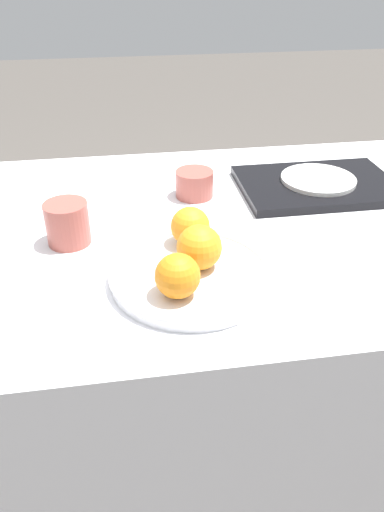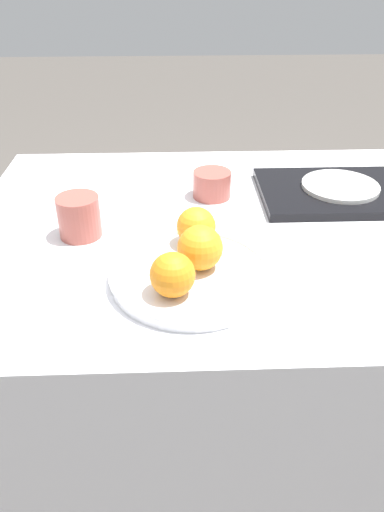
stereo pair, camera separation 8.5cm
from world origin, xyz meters
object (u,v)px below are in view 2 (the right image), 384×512
side_plate (340,186)px  napkin (35,291)px  cup_0 (212,184)px  orange_2 (173,275)px  fruit_platter (192,273)px  orange_0 (200,248)px  serving_tray (339,192)px  orange_1 (196,226)px  cup_1 (79,217)px

side_plate → napkin: (-0.62, -0.35, -0.02)m
side_plate → cup_0: size_ratio=2.02×
orange_2 → fruit_platter: bearing=62.7°
fruit_platter → cup_0: 0.34m
fruit_platter → orange_0: 0.05m
fruit_platter → orange_0: (0.01, 0.01, 0.04)m
serving_tray → side_plate: size_ratio=2.09×
orange_0 → fruit_platter: bearing=-142.1°
fruit_platter → orange_0: orange_0 is taller
orange_1 → cup_0: orange_1 is taller
fruit_platter → orange_1: orange_1 is taller
cup_0 → napkin: (-0.33, -0.36, -0.03)m
orange_0 → side_plate: orange_0 is taller
serving_tray → cup_1: bearing=-164.2°
cup_0 → cup_1: cup_1 is taller
orange_2 → side_plate: orange_2 is taller
serving_tray → orange_1: bearing=-145.5°
fruit_platter → orange_1: 0.10m
orange_1 → serving_tray: bearing=34.5°
orange_0 → orange_1: bearing=92.2°
orange_1 → fruit_platter: bearing=-97.0°
fruit_platter → serving_tray: fruit_platter is taller
orange_0 → napkin: orange_0 is taller
orange_0 → cup_0: orange_0 is taller
napkin → side_plate: bearing=29.7°
orange_1 → side_plate: 0.42m
orange_0 → cup_0: bearing=82.2°
cup_0 → napkin: cup_0 is taller
fruit_platter → orange_0: size_ratio=3.66×
serving_tray → napkin: size_ratio=2.57×
orange_2 → napkin: (-0.23, 0.04, -0.05)m
side_plate → cup_0: bearing=178.5°
orange_1 → cup_1: (-0.23, 0.07, -0.01)m
cup_1 → orange_2: bearing=-51.5°
fruit_platter → side_plate: size_ratio=1.64×
cup_0 → cup_1: bearing=-148.4°
orange_1 → napkin: size_ratio=0.51×
serving_tray → cup_0: (-0.30, 0.01, 0.02)m
fruit_platter → orange_2: (-0.03, -0.06, 0.04)m
orange_2 → napkin: orange_2 is taller
orange_0 → side_plate: bearing=42.9°
orange_0 → napkin: (-0.28, -0.04, -0.06)m
cup_0 → orange_2: bearing=-102.9°
orange_2 → side_plate: size_ratio=0.42×
cup_0 → napkin: 0.49m
side_plate → cup_1: bearing=-164.2°
orange_0 → orange_1: orange_0 is taller
orange_1 → napkin: (-0.28, -0.12, -0.05)m
cup_0 → napkin: bearing=-131.9°
fruit_platter → orange_2: size_ratio=3.93×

